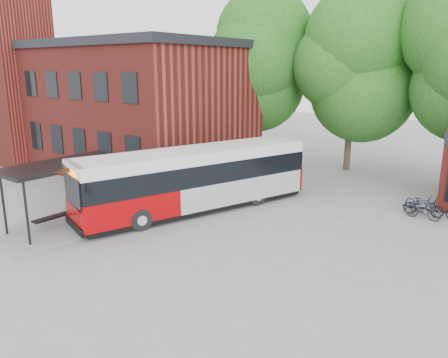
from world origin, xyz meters
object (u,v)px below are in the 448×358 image
Objects in this scene: bus_shelter at (67,194)px; bicycle_1 at (423,209)px; bicycle_2 at (424,206)px; city_bus at (196,180)px; bicycle_0 at (421,203)px.

bicycle_1 is (12.27, 10.43, -0.96)m from bus_shelter.
city_bus is at bearing 116.09° from bicycle_2.
bicycle_1 reaches higher than bicycle_2.
bicycle_1 is at bearing 48.18° from city_bus.
bicycle_1 is 0.91× the size of bicycle_2.
bicycle_0 is 0.84× the size of bicycle_2.
city_bus is 10.71m from bicycle_1.
bus_shelter reaches higher than bicycle_0.
bicycle_2 is (-0.10, 0.53, -0.02)m from bicycle_1.
bicycle_2 is at bearing 42.04° from bus_shelter.
bus_shelter is 5.95m from city_bus.
city_bus reaches higher than bicycle_0.
bicycle_1 reaches higher than bicycle_0.
bicycle_1 is (0.43, -1.32, 0.09)m from bicycle_0.
bus_shelter is 16.72m from bicycle_0.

